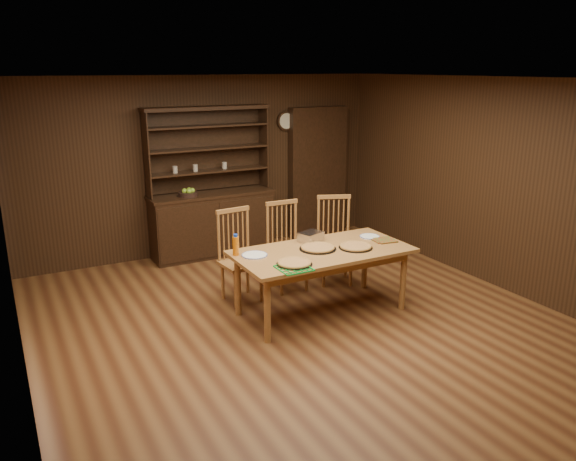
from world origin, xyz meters
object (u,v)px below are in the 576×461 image
dining_table (322,256)px  chair_center (285,242)px  china_hutch (212,215)px  chair_left (238,252)px  juice_bottle (236,245)px  chair_right (334,236)px

dining_table → chair_center: bearing=89.9°
china_hutch → chair_center: china_hutch is taller
chair_center → chair_left: bearing=-173.3°
dining_table → juice_bottle: (-0.92, 0.29, 0.19)m
dining_table → juice_bottle: size_ratio=8.35×
chair_left → juice_bottle: bearing=-120.0°
chair_left → chair_center: bearing=-0.1°
chair_left → juice_bottle: size_ratio=4.68×
china_hutch → chair_left: 1.76m
chair_left → dining_table: bearing=-55.9°
chair_center → juice_bottle: chair_center is taller
juice_bottle → chair_right: bearing=17.8°
chair_center → juice_bottle: bearing=-145.6°
china_hutch → chair_center: (0.34, -1.67, -0.01)m
china_hutch → juice_bottle: china_hutch is taller
china_hutch → chair_center: size_ratio=1.96×
dining_table → chair_center: (0.00, 0.88, -0.08)m
chair_right → juice_bottle: bearing=-139.7°
chair_center → juice_bottle: 1.13m
chair_right → juice_bottle: (-1.60, -0.51, 0.26)m
chair_left → chair_center: chair_center is taller
china_hutch → dining_table: china_hutch is taller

